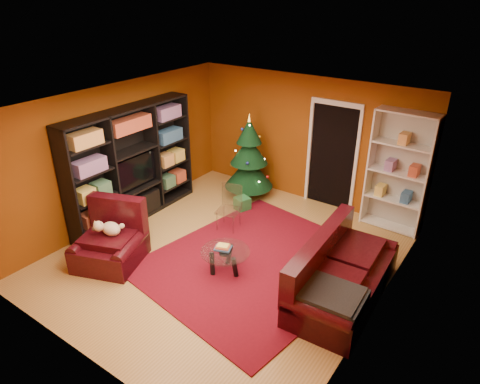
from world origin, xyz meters
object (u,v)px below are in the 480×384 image
Objects in this scene: media_unit at (132,165)px; white_bookshelf at (398,173)px; sofa at (345,270)px; coffee_table at (225,261)px; gift_box_green at (242,204)px; dog at (111,229)px; rug at (256,263)px; armchair at (109,241)px; christmas_tree at (249,157)px; acrylic_chair at (228,211)px; gift_box_red at (253,182)px.

media_unit is 1.24× the size of white_bookshelf.
sofa is 2.82× the size of coffee_table.
dog reaches higher than gift_box_green.
white_bookshelf is at bearing 29.39° from media_unit.
rug is 2.42m from dog.
white_bookshelf is at bearing 27.73° from armchair.
acrylic_chair is (0.50, -1.41, -0.51)m from christmas_tree.
white_bookshelf reaches higher than coffee_table.
media_unit is at bearing -174.24° from acrylic_chair.
coffee_table is (1.68, 0.81, -0.42)m from dog.
dog reaches higher than gift_box_red.
acrylic_chair is (0.92, 1.92, -0.23)m from dog.
rug is 1.89× the size of christmas_tree.
gift_box_red is 1.99m from acrylic_chair.
sofa reaches higher than dog.
gift_box_green is 2.83m from dog.
christmas_tree is 3.37m from dog.
christmas_tree is 1.58m from acrylic_chair.
dog is at bearing -104.30° from gift_box_green.
coffee_table is at bearing 6.70° from armchair.
christmas_tree is 4.62× the size of dog.
armchair reaches higher than gift_box_red.
gift_box_red is (-0.17, 0.44, -0.78)m from christmas_tree.
coffee_table is (-1.69, -2.94, -0.91)m from white_bookshelf.
dog is at bearing -129.51° from white_bookshelf.
gift_box_red is (-1.70, 2.47, 0.10)m from rug.
armchair is at bearing -97.56° from christmas_tree.
christmas_tree is 2.99m from white_bookshelf.
acrylic_chair is at bearing 148.89° from rug.
rug is 3.00m from gift_box_red.
dog is 1.91m from coffee_table.
sofa is at bearing 16.37° from coffee_table.
gift_box_green is 3.09m from sofa.
acrylic_chair is (0.67, -1.85, 0.27)m from gift_box_red.
gift_box_green is 2.87m from armchair.
gift_box_red is 3.28m from coffee_table.
armchair is at bearing -104.55° from gift_box_green.
white_bookshelf is at bearing 59.96° from rug.
sofa reaches higher than coffee_table.
gift_box_red is 0.29× the size of acrylic_chair.
dog is at bearing 108.41° from sofa.
armchair is 0.49× the size of sofa.
armchair is 1.93m from coffee_table.
gift_box_green is 0.12× the size of white_bookshelf.
christmas_tree is (1.27, 2.05, -0.20)m from media_unit.
armchair reaches higher than rug.
christmas_tree reaches higher than armchair.
white_bookshelf is 5.74× the size of dog.
coffee_table is (0.99, -1.89, 0.07)m from gift_box_green.
rug is 15.37× the size of gift_box_red.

